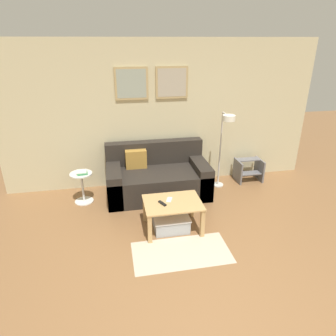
{
  "coord_description": "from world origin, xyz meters",
  "views": [
    {
      "loc": [
        -0.89,
        -1.95,
        2.52
      ],
      "look_at": [
        -0.16,
        1.84,
        0.85
      ],
      "focal_mm": 32.0,
      "sensor_mm": 36.0,
      "label": 1
    }
  ],
  "objects_px": {
    "coffee_table": "(173,207)",
    "couch": "(157,178)",
    "storage_bin": "(171,222)",
    "floor_lamp": "(225,135)",
    "book_stack": "(82,172)",
    "side_table": "(82,185)",
    "step_stool": "(249,169)",
    "remote_control": "(162,203)",
    "cell_phone": "(169,200)"
  },
  "relations": [
    {
      "from": "storage_bin",
      "to": "cell_phone",
      "type": "distance_m",
      "value": 0.34
    },
    {
      "from": "book_stack",
      "to": "cell_phone",
      "type": "distance_m",
      "value": 1.58
    },
    {
      "from": "couch",
      "to": "step_stool",
      "type": "distance_m",
      "value": 1.81
    },
    {
      "from": "book_stack",
      "to": "remote_control",
      "type": "bearing_deg",
      "value": -43.28
    },
    {
      "from": "coffee_table",
      "to": "couch",
      "type": "bearing_deg",
      "value": 92.28
    },
    {
      "from": "floor_lamp",
      "to": "side_table",
      "type": "relative_size",
      "value": 2.67
    },
    {
      "from": "coffee_table",
      "to": "remote_control",
      "type": "height_order",
      "value": "remote_control"
    },
    {
      "from": "coffee_table",
      "to": "book_stack",
      "type": "xyz_separation_m",
      "value": [
        -1.28,
        1.04,
        0.19
      ]
    },
    {
      "from": "storage_bin",
      "to": "cell_phone",
      "type": "bearing_deg",
      "value": 98.3
    },
    {
      "from": "storage_bin",
      "to": "step_stool",
      "type": "xyz_separation_m",
      "value": [
        1.78,
        1.3,
        0.12
      ]
    },
    {
      "from": "book_stack",
      "to": "floor_lamp",
      "type": "bearing_deg",
      "value": -0.49
    },
    {
      "from": "couch",
      "to": "coffee_table",
      "type": "xyz_separation_m",
      "value": [
        0.04,
        -1.11,
        0.05
      ]
    },
    {
      "from": "storage_bin",
      "to": "side_table",
      "type": "relative_size",
      "value": 0.97
    },
    {
      "from": "couch",
      "to": "book_stack",
      "type": "height_order",
      "value": "couch"
    },
    {
      "from": "remote_control",
      "to": "step_stool",
      "type": "distance_m",
      "value": 2.34
    },
    {
      "from": "step_stool",
      "to": "cell_phone",
      "type": "bearing_deg",
      "value": -145.46
    },
    {
      "from": "storage_bin",
      "to": "floor_lamp",
      "type": "height_order",
      "value": "floor_lamp"
    },
    {
      "from": "floor_lamp",
      "to": "coffee_table",
      "type": "bearing_deg",
      "value": -137.53
    },
    {
      "from": "couch",
      "to": "floor_lamp",
      "type": "bearing_deg",
      "value": -4.65
    },
    {
      "from": "couch",
      "to": "side_table",
      "type": "bearing_deg",
      "value": -176.78
    },
    {
      "from": "floor_lamp",
      "to": "couch",
      "type": "bearing_deg",
      "value": 175.35
    },
    {
      "from": "book_stack",
      "to": "coffee_table",
      "type": "bearing_deg",
      "value": -39.08
    },
    {
      "from": "couch",
      "to": "coffee_table",
      "type": "bearing_deg",
      "value": -87.72
    },
    {
      "from": "step_stool",
      "to": "side_table",
      "type": "bearing_deg",
      "value": -175.13
    },
    {
      "from": "remote_control",
      "to": "side_table",
      "type": "bearing_deg",
      "value": 111.65
    },
    {
      "from": "floor_lamp",
      "to": "side_table",
      "type": "distance_m",
      "value": 2.52
    },
    {
      "from": "coffee_table",
      "to": "remote_control",
      "type": "bearing_deg",
      "value": -171.02
    },
    {
      "from": "couch",
      "to": "storage_bin",
      "type": "relative_size",
      "value": 3.39
    },
    {
      "from": "side_table",
      "to": "book_stack",
      "type": "bearing_deg",
      "value": -8.33
    },
    {
      "from": "remote_control",
      "to": "cell_phone",
      "type": "height_order",
      "value": "remote_control"
    },
    {
      "from": "book_stack",
      "to": "side_table",
      "type": "bearing_deg",
      "value": 171.67
    },
    {
      "from": "coffee_table",
      "to": "storage_bin",
      "type": "xyz_separation_m",
      "value": [
        -0.03,
        0.0,
        -0.24
      ]
    },
    {
      "from": "floor_lamp",
      "to": "step_stool",
      "type": "distance_m",
      "value": 1.07
    },
    {
      "from": "coffee_table",
      "to": "side_table",
      "type": "distance_m",
      "value": 1.67
    },
    {
      "from": "cell_phone",
      "to": "storage_bin",
      "type": "bearing_deg",
      "value": -60.73
    },
    {
      "from": "floor_lamp",
      "to": "side_table",
      "type": "height_order",
      "value": "floor_lamp"
    },
    {
      "from": "couch",
      "to": "side_table",
      "type": "xyz_separation_m",
      "value": [
        -1.26,
        -0.07,
        0.02
      ]
    },
    {
      "from": "coffee_table",
      "to": "book_stack",
      "type": "height_order",
      "value": "book_stack"
    },
    {
      "from": "floor_lamp",
      "to": "remote_control",
      "type": "bearing_deg",
      "value": -140.48
    },
    {
      "from": "floor_lamp",
      "to": "side_table",
      "type": "xyz_separation_m",
      "value": [
        -2.42,
        0.02,
        -0.72
      ]
    },
    {
      "from": "side_table",
      "to": "floor_lamp",
      "type": "bearing_deg",
      "value": -0.56
    },
    {
      "from": "storage_bin",
      "to": "floor_lamp",
      "type": "relative_size",
      "value": 0.36
    },
    {
      "from": "cell_phone",
      "to": "remote_control",
      "type": "bearing_deg",
      "value": -120.04
    },
    {
      "from": "book_stack",
      "to": "cell_phone",
      "type": "bearing_deg",
      "value": -37.93
    },
    {
      "from": "floor_lamp",
      "to": "remote_control",
      "type": "xyz_separation_m",
      "value": [
        -1.27,
        -1.04,
        -0.59
      ]
    },
    {
      "from": "coffee_table",
      "to": "step_stool",
      "type": "bearing_deg",
      "value": 36.57
    },
    {
      "from": "book_stack",
      "to": "couch",
      "type": "bearing_deg",
      "value": 3.42
    },
    {
      "from": "remote_control",
      "to": "step_stool",
      "type": "bearing_deg",
      "value": 9.31
    },
    {
      "from": "storage_bin",
      "to": "floor_lamp",
      "type": "bearing_deg",
      "value": 41.73
    },
    {
      "from": "remote_control",
      "to": "step_stool",
      "type": "xyz_separation_m",
      "value": [
        1.91,
        1.33,
        -0.22
      ]
    }
  ]
}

